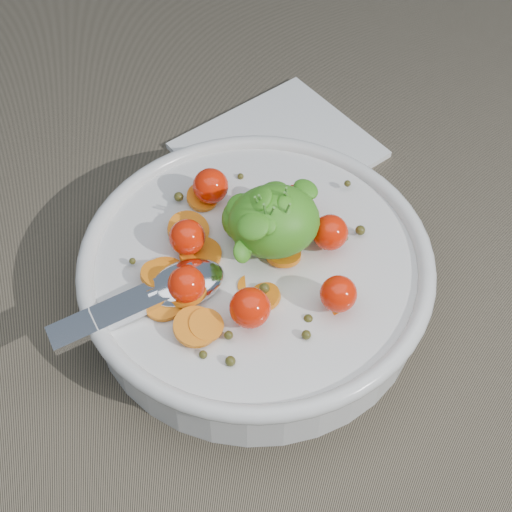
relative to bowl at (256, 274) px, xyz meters
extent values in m
plane|color=#776B55|center=(-0.02, 0.00, -0.03)|extent=(6.00, 6.00, 0.00)
cylinder|color=silver|center=(0.00, 0.00, -0.01)|extent=(0.25, 0.25, 0.05)
torus|color=silver|center=(0.00, 0.00, 0.02)|extent=(0.26, 0.26, 0.01)
cylinder|color=silver|center=(0.00, 0.00, -0.03)|extent=(0.12, 0.12, 0.01)
cylinder|color=brown|center=(0.00, 0.00, -0.01)|extent=(0.22, 0.22, 0.04)
cylinder|color=orange|center=(-0.04, 0.01, 0.02)|extent=(0.04, 0.04, 0.01)
cylinder|color=orange|center=(0.04, -0.04, 0.01)|extent=(0.03, 0.03, 0.01)
cylinder|color=orange|center=(-0.07, -0.01, 0.02)|extent=(0.04, 0.04, 0.01)
cylinder|color=orange|center=(-0.07, -0.03, 0.02)|extent=(0.03, 0.03, 0.01)
cylinder|color=orange|center=(-0.03, 0.06, 0.02)|extent=(0.03, 0.03, 0.01)
cylinder|color=orange|center=(-0.04, -0.06, 0.02)|extent=(0.03, 0.03, 0.01)
cylinder|color=orange|center=(0.00, -0.03, 0.01)|extent=(0.04, 0.04, 0.01)
cylinder|color=orange|center=(0.00, -0.03, 0.02)|extent=(0.03, 0.03, 0.01)
cylinder|color=orange|center=(0.00, -0.02, 0.01)|extent=(0.02, 0.02, 0.01)
cylinder|color=orange|center=(-0.07, 0.00, 0.02)|extent=(0.04, 0.04, 0.01)
cylinder|color=orange|center=(-0.01, 0.05, 0.01)|extent=(0.03, 0.03, 0.00)
cylinder|color=orange|center=(-0.05, -0.06, 0.02)|extent=(0.04, 0.04, 0.01)
cylinder|color=orange|center=(0.02, 0.00, 0.02)|extent=(0.03, 0.03, 0.01)
cylinder|color=orange|center=(0.01, 0.03, 0.02)|extent=(0.03, 0.03, 0.01)
cylinder|color=orange|center=(-0.05, 0.03, 0.02)|extent=(0.03, 0.03, 0.02)
cylinder|color=orange|center=(-0.05, -0.03, 0.02)|extent=(0.04, 0.04, 0.01)
sphere|color=#434116|center=(0.00, 0.08, 0.02)|extent=(0.01, 0.01, 0.01)
sphere|color=#434116|center=(-0.03, -0.06, 0.02)|extent=(0.01, 0.01, 0.01)
sphere|color=#434116|center=(-0.03, -0.08, 0.02)|extent=(0.01, 0.01, 0.01)
sphere|color=#434116|center=(-0.05, 0.06, 0.02)|extent=(0.01, 0.01, 0.01)
sphere|color=#434116|center=(0.00, -0.04, 0.02)|extent=(0.01, 0.01, 0.01)
sphere|color=#434116|center=(-0.05, -0.07, 0.02)|extent=(0.01, 0.01, 0.01)
sphere|color=#434116|center=(0.05, -0.04, 0.02)|extent=(0.01, 0.01, 0.01)
sphere|color=#434116|center=(0.02, -0.07, 0.02)|extent=(0.01, 0.01, 0.01)
sphere|color=#434116|center=(0.03, -0.06, 0.02)|extent=(0.01, 0.01, 0.01)
sphere|color=#434116|center=(0.00, -0.03, 0.02)|extent=(0.01, 0.01, 0.01)
sphere|color=#434116|center=(0.00, 0.06, 0.02)|extent=(0.00, 0.00, 0.00)
sphere|color=#434116|center=(0.00, 0.03, 0.01)|extent=(0.01, 0.01, 0.01)
sphere|color=#434116|center=(0.08, 0.01, 0.02)|extent=(0.01, 0.01, 0.01)
sphere|color=#434116|center=(0.07, 0.01, 0.02)|extent=(0.01, 0.01, 0.01)
sphere|color=#434116|center=(-0.09, 0.01, 0.02)|extent=(0.00, 0.00, 0.00)
sphere|color=#434116|center=(0.08, 0.06, 0.02)|extent=(0.01, 0.01, 0.01)
sphere|color=#434116|center=(-0.02, -0.04, 0.02)|extent=(0.01, 0.01, 0.01)
sphere|color=red|center=(0.05, 0.00, 0.03)|extent=(0.03, 0.03, 0.03)
sphere|color=red|center=(0.04, 0.04, 0.03)|extent=(0.03, 0.03, 0.03)
sphere|color=red|center=(-0.02, 0.06, 0.03)|extent=(0.03, 0.03, 0.03)
sphere|color=red|center=(-0.05, 0.01, 0.03)|extent=(0.03, 0.03, 0.03)
sphere|color=red|center=(-0.05, -0.03, 0.03)|extent=(0.03, 0.03, 0.03)
sphere|color=red|center=(-0.01, -0.05, 0.03)|extent=(0.03, 0.03, 0.03)
sphere|color=red|center=(0.05, -0.05, 0.03)|extent=(0.03, 0.03, 0.03)
ellipsoid|color=#469B23|center=(0.01, 0.01, 0.05)|extent=(0.07, 0.06, 0.05)
ellipsoid|color=#469B23|center=(0.00, 0.02, 0.04)|extent=(0.04, 0.04, 0.03)
ellipsoid|color=#469B23|center=(0.04, 0.03, 0.05)|extent=(0.02, 0.03, 0.01)
ellipsoid|color=#469B23|center=(0.00, 0.01, 0.07)|extent=(0.03, 0.03, 0.02)
ellipsoid|color=#469B23|center=(0.03, 0.02, 0.05)|extent=(0.03, 0.02, 0.02)
ellipsoid|color=#469B23|center=(0.01, -0.01, 0.06)|extent=(0.02, 0.02, 0.01)
ellipsoid|color=#469B23|center=(-0.01, -0.01, 0.04)|extent=(0.02, 0.02, 0.01)
ellipsoid|color=#469B23|center=(-0.01, 0.02, 0.05)|extent=(0.02, 0.03, 0.02)
ellipsoid|color=#469B23|center=(0.02, 0.00, 0.06)|extent=(0.02, 0.02, 0.02)
ellipsoid|color=#469B23|center=(0.02, 0.00, 0.06)|extent=(0.02, 0.02, 0.02)
ellipsoid|color=#469B23|center=(0.01, 0.02, 0.06)|extent=(0.02, 0.02, 0.02)
ellipsoid|color=#469B23|center=(0.01, 0.01, 0.06)|extent=(0.02, 0.02, 0.01)
ellipsoid|color=#469B23|center=(0.01, 0.01, 0.06)|extent=(0.02, 0.02, 0.01)
ellipsoid|color=#469B23|center=(0.00, -0.01, 0.06)|extent=(0.03, 0.03, 0.02)
ellipsoid|color=#469B23|center=(0.02, 0.00, 0.07)|extent=(0.02, 0.02, 0.02)
ellipsoid|color=#469B23|center=(0.02, 0.01, 0.06)|extent=(0.03, 0.03, 0.02)
ellipsoid|color=#469B23|center=(0.02, 0.03, 0.06)|extent=(0.03, 0.03, 0.02)
ellipsoid|color=#469B23|center=(-0.01, -0.01, 0.04)|extent=(0.02, 0.02, 0.02)
ellipsoid|color=#469B23|center=(0.01, 0.01, 0.05)|extent=(0.03, 0.03, 0.02)
ellipsoid|color=#469B23|center=(-0.01, 0.02, 0.05)|extent=(0.03, 0.03, 0.02)
ellipsoid|color=#469B23|center=(0.01, 0.01, 0.06)|extent=(0.03, 0.03, 0.02)
ellipsoid|color=#469B23|center=(0.01, 0.01, 0.06)|extent=(0.03, 0.02, 0.02)
ellipsoid|color=#469B23|center=(0.00, -0.01, 0.04)|extent=(0.02, 0.02, 0.02)
cylinder|color=#4C8C33|center=(0.01, 0.00, 0.06)|extent=(0.01, 0.01, 0.04)
cylinder|color=#4C8C33|center=(0.02, 0.01, 0.06)|extent=(0.00, 0.01, 0.04)
cylinder|color=#4C8C33|center=(0.02, 0.00, 0.06)|extent=(0.01, 0.01, 0.04)
cylinder|color=#4C8C33|center=(0.01, 0.00, 0.06)|extent=(0.01, 0.02, 0.04)
cylinder|color=#4C8C33|center=(0.01, 0.01, 0.06)|extent=(0.01, 0.01, 0.04)
cylinder|color=#4C8C33|center=(0.01, 0.01, 0.06)|extent=(0.01, 0.01, 0.04)
cylinder|color=#4C8C33|center=(0.03, 0.01, 0.06)|extent=(0.01, 0.02, 0.04)
ellipsoid|color=silver|center=(-0.05, -0.02, 0.02)|extent=(0.07, 0.05, 0.02)
cube|color=silver|center=(-0.09, -0.03, 0.02)|extent=(0.11, 0.05, 0.02)
cylinder|color=silver|center=(-0.07, -0.02, 0.02)|extent=(0.02, 0.02, 0.01)
cube|color=white|center=(0.04, 0.16, -0.03)|extent=(0.20, 0.19, 0.01)
camera|label=1|loc=(-0.05, -0.35, 0.46)|focal=55.00mm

